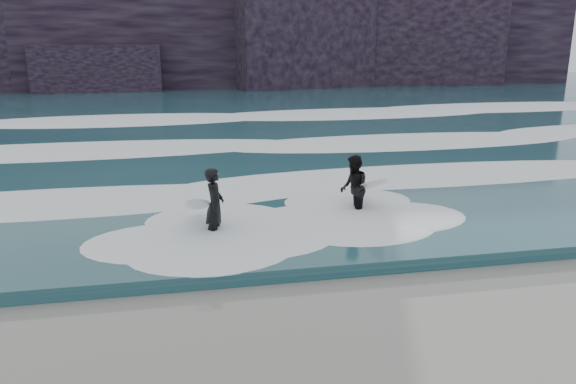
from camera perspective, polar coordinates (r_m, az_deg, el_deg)
ground at (r=8.63m, az=4.01°, el=-17.55°), size 120.00×120.00×0.00m
sea at (r=36.29m, az=-8.14°, el=8.24°), size 90.00×52.00×0.30m
headland at (r=52.99m, az=-9.49°, el=15.73°), size 70.00×9.00×10.00m
foam_near at (r=16.64m, az=-4.07°, el=0.55°), size 60.00×3.20×0.20m
foam_mid at (r=23.43m, az=-6.27°, el=4.97°), size 60.00×4.00×0.24m
foam_far at (r=32.30m, az=-7.73°, el=7.90°), size 60.00×4.80×0.30m
surfer_left at (r=13.19m, az=-7.87°, el=-1.34°), size 1.02×2.15×1.78m
surfer_right at (r=14.70m, az=6.90°, el=0.40°), size 1.13×2.14×1.75m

